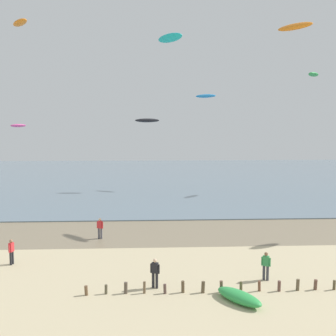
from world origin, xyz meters
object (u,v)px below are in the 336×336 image
at_px(kite_aloft_3, 147,120).
at_px(kite_aloft_7, 18,126).
at_px(person_nearest_camera, 266,265).
at_px(kite_aloft_2, 295,27).
at_px(kite_aloft_4, 20,23).
at_px(kite_aloft_6, 206,96).
at_px(person_left_flank, 100,228).
at_px(grounded_kite, 239,297).
at_px(kite_aloft_5, 313,74).
at_px(kite_aloft_8, 170,38).
at_px(person_trailing_behind, 11,251).
at_px(person_mid_beach, 155,272).

bearing_deg(kite_aloft_3, kite_aloft_7, 10.55).
height_order(person_nearest_camera, kite_aloft_2, kite_aloft_2).
relative_size(kite_aloft_3, kite_aloft_4, 1.01).
relative_size(kite_aloft_3, kite_aloft_7, 1.50).
bearing_deg(kite_aloft_6, kite_aloft_4, -118.03).
height_order(person_left_flank, grounded_kite, person_left_flank).
bearing_deg(grounded_kite, person_left_flank, 178.94).
bearing_deg(kite_aloft_5, kite_aloft_4, 146.15).
bearing_deg(kite_aloft_2, kite_aloft_6, -29.68).
height_order(grounded_kite, kite_aloft_8, kite_aloft_8).
relative_size(person_trailing_behind, grounded_kite, 0.59).
bearing_deg(kite_aloft_5, kite_aloft_6, 114.10).
bearing_deg(grounded_kite, person_nearest_camera, 107.66).
distance_m(person_mid_beach, person_left_flank, 11.43).
bearing_deg(kite_aloft_4, kite_aloft_7, -12.67).
xyz_separation_m(person_left_flank, kite_aloft_2, (17.63, 5.51, 17.44)).
relative_size(person_nearest_camera, kite_aloft_6, 0.55).
xyz_separation_m(kite_aloft_4, kite_aloft_6, (22.19, 14.84, -6.63)).
distance_m(kite_aloft_2, kite_aloft_6, 23.47).
bearing_deg(person_nearest_camera, kite_aloft_3, 101.31).
distance_m(person_nearest_camera, person_mid_beach, 6.69).
relative_size(person_mid_beach, grounded_kite, 0.59).
distance_m(person_nearest_camera, kite_aloft_6, 39.72).
bearing_deg(person_trailing_behind, grounded_kite, -25.59).
height_order(person_trailing_behind, kite_aloft_8, kite_aloft_8).
relative_size(person_left_flank, kite_aloft_4, 0.50).
bearing_deg(kite_aloft_2, kite_aloft_4, 31.94).
bearing_deg(grounded_kite, kite_aloft_2, 118.49).
height_order(grounded_kite, kite_aloft_5, kite_aloft_5).
xyz_separation_m(person_trailing_behind, kite_aloft_3, (9.02, 31.74, 9.06)).
relative_size(grounded_kite, kite_aloft_8, 0.81).
height_order(person_nearest_camera, kite_aloft_4, kite_aloft_4).
bearing_deg(person_left_flank, kite_aloft_5, 41.58).
height_order(person_nearest_camera, kite_aloft_6, kite_aloft_6).
height_order(person_left_flank, kite_aloft_2, kite_aloft_2).
bearing_deg(kite_aloft_7, person_mid_beach, -111.02).
bearing_deg(kite_aloft_4, person_mid_beach, 178.24).
xyz_separation_m(person_nearest_camera, person_left_flank, (-10.93, 9.70, 0.00)).
bearing_deg(person_left_flank, kite_aloft_2, 17.35).
xyz_separation_m(kite_aloft_3, kite_aloft_7, (-17.47, -1.63, -0.74)).
bearing_deg(kite_aloft_7, kite_aloft_6, -39.86).
distance_m(kite_aloft_2, kite_aloft_4, 28.41).
height_order(person_mid_beach, kite_aloft_5, kite_aloft_5).
xyz_separation_m(person_left_flank, kite_aloft_3, (3.87, 25.63, 9.06)).
bearing_deg(kite_aloft_6, kite_aloft_5, 12.59).
bearing_deg(kite_aloft_3, person_mid_beach, 95.91).
bearing_deg(kite_aloft_8, kite_aloft_3, 154.67).
height_order(kite_aloft_2, kite_aloft_4, kite_aloft_4).
xyz_separation_m(person_mid_beach, kite_aloft_6, (8.20, 38.50, 12.67)).
bearing_deg(person_left_flank, kite_aloft_7, 119.54).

